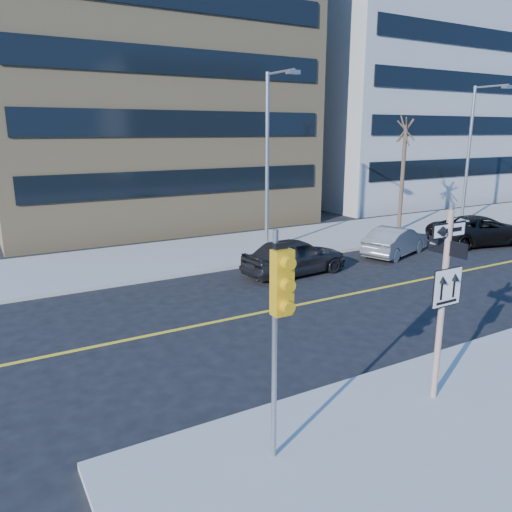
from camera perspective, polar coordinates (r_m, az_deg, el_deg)
ground at (r=13.24m, az=11.21°, el=-11.33°), size 120.00×120.00×0.00m
far_sidewalk at (r=33.84m, az=21.09°, el=3.72°), size 66.00×6.00×0.15m
road_centerline at (r=24.48m, az=26.54°, el=-0.68°), size 40.00×0.14×0.01m
sign_pole at (r=10.74m, az=20.64°, el=-4.12°), size 0.92×0.92×4.06m
traffic_signal at (r=7.87m, az=2.81°, el=-5.21°), size 0.32×0.45×4.00m
parked_car_a at (r=20.02m, az=4.40°, el=-0.02°), size 2.14×4.56×1.51m
parked_car_b at (r=23.99m, az=15.67°, el=1.66°), size 2.67×4.32×1.34m
parked_car_c at (r=27.76m, az=24.33°, el=2.70°), size 3.61×5.71×1.47m
streetlight_a at (r=23.06m, az=1.61°, el=11.94°), size 0.55×2.25×8.00m
streetlight_b at (r=32.63m, az=23.53°, el=11.44°), size 0.55×2.25×8.00m
street_tree_west at (r=29.16m, az=16.72°, el=13.34°), size 1.80×1.80×6.35m
building_brick at (r=35.51m, az=-14.15°, el=19.16°), size 18.00×18.00×18.00m
building_grey_mid at (r=45.95m, az=14.92°, el=16.00°), size 20.00×16.00×15.00m
building_grey_far at (r=64.08m, az=26.95°, el=14.77°), size 18.00×18.00×16.00m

